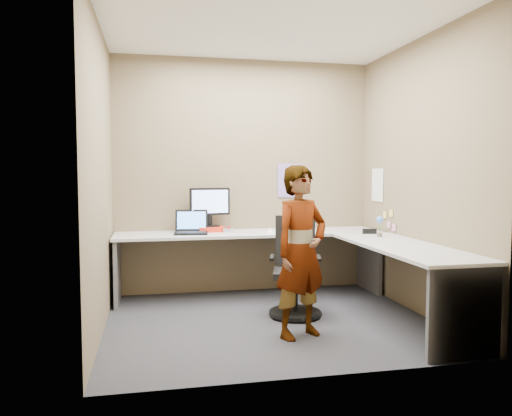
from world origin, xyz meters
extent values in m
plane|color=#26262B|center=(0.00, 0.00, 0.00)|extent=(3.00, 3.00, 0.00)
plane|color=brown|center=(0.00, 1.30, 1.35)|extent=(3.00, 0.00, 3.00)
plane|color=brown|center=(1.50, 0.00, 1.35)|extent=(0.00, 2.70, 2.70)
plane|color=brown|center=(-1.50, 0.00, 1.35)|extent=(0.00, 2.70, 2.70)
plane|color=white|center=(0.00, 0.00, 2.70)|extent=(3.00, 3.00, 0.00)
cube|color=silver|center=(0.00, 0.98, 0.71)|extent=(2.96, 0.65, 0.03)
cube|color=silver|center=(1.18, -0.32, 0.71)|extent=(0.65, 1.91, 0.03)
cube|color=#59595B|center=(-1.44, 0.98, 0.35)|extent=(0.04, 0.60, 0.70)
cube|color=#59595B|center=(1.44, 0.98, 0.35)|extent=(0.04, 0.60, 0.70)
cube|color=#59595B|center=(1.18, -1.24, 0.35)|extent=(0.60, 0.04, 0.70)
cube|color=red|center=(-0.43, 1.10, 0.76)|extent=(0.31, 0.24, 0.06)
cube|color=black|center=(-0.43, 1.10, 0.79)|extent=(0.21, 0.16, 0.01)
cube|color=black|center=(-0.43, 1.12, 0.86)|extent=(0.05, 0.04, 0.11)
cube|color=black|center=(-0.43, 1.12, 1.07)|extent=(0.46, 0.09, 0.31)
cube|color=#91B0FA|center=(-0.43, 1.10, 1.07)|extent=(0.41, 0.06, 0.26)
cube|color=black|center=(-0.66, 0.93, 0.74)|extent=(0.38, 0.30, 0.02)
cube|color=black|center=(-0.64, 1.06, 0.87)|extent=(0.36, 0.11, 0.23)
cube|color=#4688E0|center=(-0.64, 1.06, 0.87)|extent=(0.32, 0.09, 0.19)
cube|color=#B7B7BC|center=(-0.24, 1.00, 0.75)|extent=(0.12, 0.08, 0.04)
sphere|color=#AF0B13|center=(-0.24, 0.99, 0.78)|extent=(0.04, 0.04, 0.04)
cone|color=white|center=(0.20, 0.82, 0.76)|extent=(0.10, 0.10, 0.06)
cube|color=black|center=(1.24, 0.55, 0.76)|extent=(0.16, 0.07, 0.05)
cylinder|color=brown|center=(1.23, 0.28, 0.75)|extent=(0.05, 0.05, 0.04)
cylinder|color=#338C3F|center=(1.23, 0.28, 0.84)|extent=(0.01, 0.01, 0.14)
sphere|color=#4685F6|center=(1.23, 0.28, 0.91)|extent=(0.07, 0.07, 0.07)
cube|color=#846BB7|center=(0.55, 1.29, 1.30)|extent=(0.30, 0.01, 0.40)
cube|color=white|center=(1.49, 0.90, 1.25)|extent=(0.01, 0.28, 0.38)
cube|color=#F2E059|center=(1.49, 0.55, 0.95)|extent=(0.01, 0.07, 0.07)
cube|color=pink|center=(1.49, 0.60, 0.82)|extent=(0.01, 0.07, 0.07)
cube|color=pink|center=(1.49, 0.48, 0.80)|extent=(0.01, 0.07, 0.07)
cube|color=#F2E059|center=(1.49, 0.70, 0.92)|extent=(0.01, 0.07, 0.07)
cylinder|color=black|center=(0.28, 0.11, 0.04)|extent=(0.50, 0.50, 0.04)
cylinder|color=black|center=(0.28, 0.11, 0.23)|extent=(0.05, 0.05, 0.36)
cube|color=black|center=(0.28, 0.11, 0.42)|extent=(0.51, 0.51, 0.06)
cube|color=black|center=(0.33, 0.30, 0.72)|extent=(0.39, 0.15, 0.49)
cube|color=black|center=(0.06, 0.18, 0.57)|extent=(0.11, 0.27, 0.03)
cube|color=black|center=(0.49, 0.05, 0.57)|extent=(0.11, 0.27, 0.03)
imported|color=#999399|center=(0.16, -0.46, 0.73)|extent=(0.63, 0.54, 1.45)
camera|label=1|loc=(-1.06, -4.46, 1.39)|focal=35.00mm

